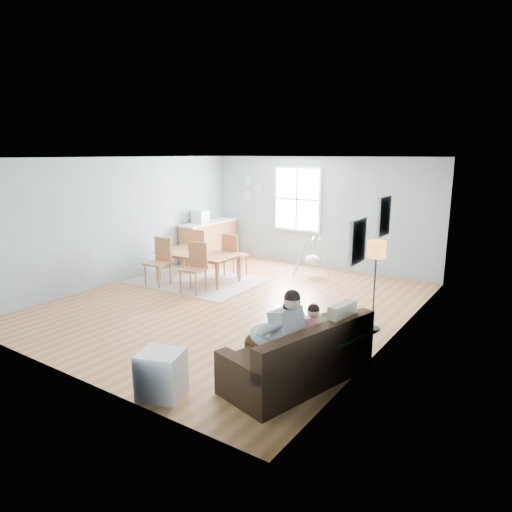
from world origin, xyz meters
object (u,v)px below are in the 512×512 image
Objects in this scene: counter at (209,241)px; storage_cube at (161,374)px; monitor at (200,217)px; baby_swing at (313,259)px; chair_sw at (160,258)px; chair_nw at (200,247)px; father at (278,334)px; chair_ne at (233,252)px; toddler at (308,326)px; dining_table at (198,267)px; chair_se at (195,264)px; sofa at (301,361)px; floor_lamp at (376,257)px.

storage_cube is at bearing -54.86° from counter.
baby_swing is (2.98, 0.46, -0.80)m from monitor.
chair_nw reaches higher than chair_sw.
father is 2.08× the size of storage_cube.
monitor is (-4.00, 5.35, 0.92)m from storage_cube.
chair_ne is (-2.46, 4.67, 0.31)m from storage_cube.
storage_cube is 5.29m from chair_ne.
toddler is 0.43× the size of dining_table.
chair_sw reaches higher than chair_se.
father is 6.89m from counter.
toddler reaches higher than storage_cube.
chair_nw reaches higher than dining_table.
chair_se is (0.97, 0.03, -0.00)m from chair_sw.
counter reaches higher than toddler.
baby_swing is (2.40, 1.18, -0.20)m from chair_nw.
chair_sw is 1.33m from chair_nw.
chair_se is 2.84m from baby_swing.
toddler reaches higher than baby_swing.
father reaches higher than counter.
sofa is 1.67× the size of father.
monitor is (-5.16, 3.94, 0.53)m from toddler.
chair_se is (-3.73, -0.03, -0.62)m from floor_lamp.
baby_swing is (-2.33, 2.44, -0.81)m from floor_lamp.
father is 0.70× the size of dining_table.
chair_sw reaches higher than toddler.
floor_lamp is 1.42× the size of chair_sw.
dining_table is at bearing -57.24° from counter.
baby_swing is at bearing 38.48° from chair_ne.
dining_table is 0.86m from chair_ne.
baby_swing is (1.90, 1.82, 0.07)m from dining_table.
counter is at bearing 104.86° from chair_sw.
sofa is 4.96m from dining_table.
floor_lamp is 4.36m from dining_table.
chair_se is at bearing -51.75° from monitor.
chair_ne is at bearing 161.07° from floor_lamp.
dining_table is at bearing 142.34° from father.
chair_se is 1.33m from chair_ne.
baby_swing is (-1.02, 5.82, 0.12)m from storage_cube.
toddler is at bearing 69.06° from father.
floor_lamp reaches higher than toddler.
chair_sw is 2.47m from counter.
father is at bearing -46.98° from chair_ne.
chair_se is (0.50, -0.65, 0.26)m from dining_table.
monitor reaches higher than chair_nw.
baby_swing is at bearing 41.92° from dining_table.
storage_cube is at bearing -135.73° from father.
chair_nw is at bearing 140.29° from father.
chair_nw is at bearing 144.85° from toddler.
floor_lamp is at bearing 82.51° from father.
chair_nw is (-0.03, 1.32, 0.01)m from chair_sw.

